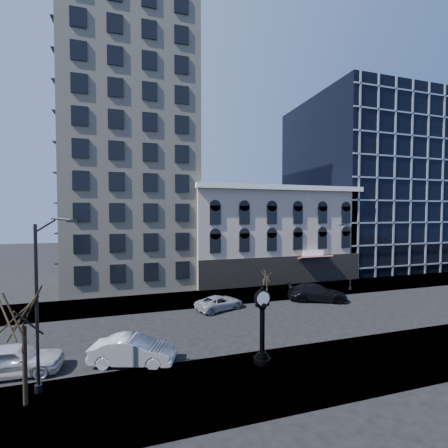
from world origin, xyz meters
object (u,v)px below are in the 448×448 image
object	(u,v)px
street_clock	(262,328)
car_near_a	(13,360)
car_near_b	(133,350)
street_lamp_near	(49,259)

from	to	relation	value
street_clock	car_near_a	distance (m)	14.06
car_near_b	street_lamp_near	bearing A→B (deg)	135.83
street_lamp_near	car_near_b	distance (m)	7.40
street_lamp_near	car_near_a	distance (m)	6.96
car_near_a	street_lamp_near	bearing A→B (deg)	-134.97
street_clock	car_near_b	xyz separation A→B (m)	(-7.35, 2.23, -1.35)
street_clock	car_near_a	size ratio (longest dim) A/B	0.90
street_clock	car_near_b	size ratio (longest dim) A/B	0.91
car_near_a	car_near_b	xyz separation A→B (m)	(6.36, -0.61, -0.04)
car_near_a	car_near_b	distance (m)	6.39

